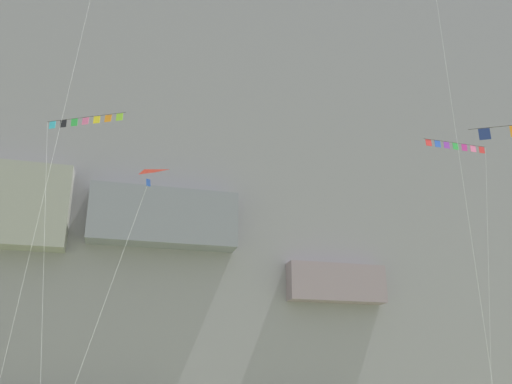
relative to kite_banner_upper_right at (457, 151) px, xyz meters
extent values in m
cube|color=gray|center=(-23.13, 42.75, 13.03)|extent=(180.00, 30.27, 69.52)
cube|color=gray|center=(-41.74, 27.17, 0.02)|extent=(15.31, 4.95, 9.89)
cube|color=slate|center=(-23.13, 26.58, -0.22)|extent=(17.77, 4.25, 6.93)
cube|color=gray|center=(-0.84, 26.89, -7.08)|extent=(12.79, 3.21, 4.79)
cylinder|color=black|center=(0.01, 0.09, 0.84)|extent=(6.41, 0.24, 0.03)
cube|color=red|center=(2.76, 0.17, 0.50)|extent=(0.57, 0.07, 0.63)
cube|color=pink|center=(1.84, 0.15, 0.50)|extent=(0.57, 0.09, 0.63)
cube|color=#CC3399|center=(0.93, 0.12, 0.50)|extent=(0.57, 0.07, 0.63)
cube|color=green|center=(0.01, 0.09, 0.50)|extent=(0.57, 0.07, 0.63)
cube|color=purple|center=(-0.90, 0.06, 0.50)|extent=(0.57, 0.07, 0.63)
cube|color=blue|center=(-1.82, 0.03, 0.50)|extent=(0.57, 0.08, 0.63)
cube|color=red|center=(-2.73, 0.00, 0.50)|extent=(0.57, 0.10, 0.63)
cylinder|color=silver|center=(0.26, -1.73, -10.38)|extent=(5.93, 3.85, 22.46)
cylinder|color=black|center=(-31.74, 3.31, 0.84)|extent=(6.18, 3.34, 0.03)
cube|color=#38B2D1|center=(-34.38, 4.72, 0.50)|extent=(0.52, 0.31, 0.63)
cube|color=black|center=(-33.50, 4.25, 0.50)|extent=(0.53, 0.33, 0.63)
cube|color=green|center=(-32.62, 3.78, 0.50)|extent=(0.54, 0.33, 0.63)
cube|color=pink|center=(-31.74, 3.31, 0.50)|extent=(0.54, 0.34, 0.63)
cube|color=yellow|center=(-30.86, 2.83, 0.50)|extent=(0.53, 0.32, 0.63)
cube|color=orange|center=(-29.98, 2.36, 0.50)|extent=(0.55, 0.35, 0.63)
cube|color=#8CCC33|center=(-29.10, 1.89, 0.50)|extent=(0.54, 0.34, 0.63)
cylinder|color=silver|center=(-33.36, 1.23, -10.38)|extent=(2.93, 7.47, 22.46)
cube|color=navy|center=(-11.90, -18.47, -8.41)|extent=(0.48, 0.28, 0.58)
cylinder|color=silver|center=(-32.68, -5.43, -5.72)|extent=(1.94, 5.39, 31.78)
pyramid|color=red|center=(-27.54, -14.25, -10.60)|extent=(1.51, 1.43, 0.21)
cube|color=blue|center=(-27.29, -13.92, -10.70)|extent=(0.25, 0.31, 0.39)
cylinder|color=silver|center=(-28.68, -14.71, -16.16)|extent=(2.80, 1.60, 10.91)
cylinder|color=silver|center=(-9.06, -12.50, -5.33)|extent=(1.79, 2.89, 32.57)
camera|label=1|loc=(-28.55, -38.87, -19.97)|focal=38.84mm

